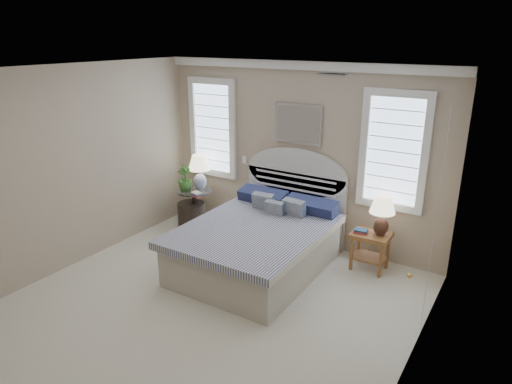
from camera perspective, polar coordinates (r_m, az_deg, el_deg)
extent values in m
cube|color=beige|center=(5.42, -7.68, -15.22)|extent=(4.50, 5.00, 0.01)
cube|color=white|center=(4.50, -9.24, 14.49)|extent=(4.50, 5.00, 0.01)
cube|color=tan|center=(6.80, 5.31, 4.60)|extent=(4.50, 0.02, 2.70)
cube|color=tan|center=(6.43, -23.94, 2.16)|extent=(0.02, 5.00, 2.70)
cube|color=tan|center=(3.85, 18.46, -8.05)|extent=(0.02, 5.00, 2.70)
cube|color=white|center=(6.56, 5.50, 15.50)|extent=(4.50, 0.08, 0.12)
cube|color=#B2B2B2|center=(4.55, 9.68, 14.27)|extent=(0.30, 0.20, 0.02)
cube|color=white|center=(7.30, -1.47, 4.06)|extent=(0.08, 0.01, 0.12)
cube|color=#C9E1FF|center=(7.53, -5.37, 7.98)|extent=(0.90, 0.06, 1.60)
cube|color=#C9E1FF|center=(6.24, 16.86, 4.90)|extent=(0.90, 0.06, 1.60)
cube|color=silver|center=(6.66, 5.27, 8.44)|extent=(0.74, 0.04, 0.58)
cube|color=white|center=(5.00, 21.51, -3.96)|extent=(0.02, 1.80, 2.40)
cube|color=#B4AD9E|center=(6.21, 0.06, -7.35)|extent=(1.60, 2.10, 0.55)
cube|color=navy|center=(6.04, -0.20, -4.86)|extent=(1.72, 2.15, 0.10)
cube|color=silver|center=(6.99, 4.88, -1.86)|extent=(1.62, 0.08, 1.10)
cube|color=#1B2045|center=(6.88, 0.89, -0.55)|extent=(0.75, 0.31, 0.23)
cube|color=#1B2045|center=(6.53, 6.91, -1.79)|extent=(0.75, 0.31, 0.23)
cube|color=navy|center=(6.63, 0.97, -1.51)|extent=(0.33, 0.20, 0.34)
cube|color=navy|center=(6.40, 4.81, -2.34)|extent=(0.33, 0.20, 0.34)
cube|color=navy|center=(6.44, 2.42, -2.35)|extent=(0.28, 0.14, 0.29)
cylinder|color=black|center=(7.74, -7.53, -4.11)|extent=(0.32, 0.32, 0.03)
cylinder|color=black|center=(7.63, -7.62, -2.14)|extent=(0.08, 0.08, 0.60)
cylinder|color=silver|center=(7.52, -7.72, 0.13)|extent=(0.56, 0.56, 0.02)
cube|color=#955630|center=(6.31, 14.21, -5.28)|extent=(0.50, 0.40, 0.06)
cube|color=#955630|center=(6.45, 13.98, -7.87)|extent=(0.44, 0.34, 0.03)
cube|color=#955630|center=(6.35, 11.86, -7.58)|extent=(0.04, 0.04, 0.47)
cube|color=#955630|center=(6.61, 12.79, -6.56)|extent=(0.04, 0.04, 0.47)
cube|color=#955630|center=(6.25, 15.32, -8.36)|extent=(0.04, 0.04, 0.47)
cube|color=#955630|center=(6.51, 16.12, -7.28)|extent=(0.04, 0.04, 0.47)
cylinder|color=black|center=(7.67, -8.07, -2.82)|extent=(0.47, 0.47, 0.41)
cylinder|color=silver|center=(7.56, -6.98, 0.47)|extent=(0.15, 0.15, 0.03)
ellipsoid|color=silver|center=(7.53, -7.01, 1.29)|extent=(0.28, 0.28, 0.27)
cylinder|color=gold|center=(7.48, -7.06, 2.53)|extent=(0.04, 0.04, 0.10)
cylinder|color=black|center=(6.29, 15.24, -5.03)|extent=(0.12, 0.12, 0.03)
ellipsoid|color=black|center=(6.25, 15.33, -4.14)|extent=(0.21, 0.21, 0.25)
cylinder|color=gold|center=(6.19, 15.45, -2.81)|extent=(0.03, 0.03, 0.09)
imported|color=#327F39|center=(7.46, -8.89, 1.68)|extent=(0.28, 0.28, 0.41)
cube|color=#A62935|center=(7.23, -7.42, -0.46)|extent=(0.19, 0.15, 0.02)
cube|color=navy|center=(7.22, -7.43, -0.29)|extent=(0.18, 0.14, 0.02)
cube|color=beige|center=(7.22, -7.44, -0.11)|extent=(0.17, 0.13, 0.02)
cube|color=#A62935|center=(6.28, 12.99, -4.87)|extent=(0.19, 0.15, 0.02)
cube|color=navy|center=(6.27, 13.00, -4.66)|extent=(0.18, 0.14, 0.02)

